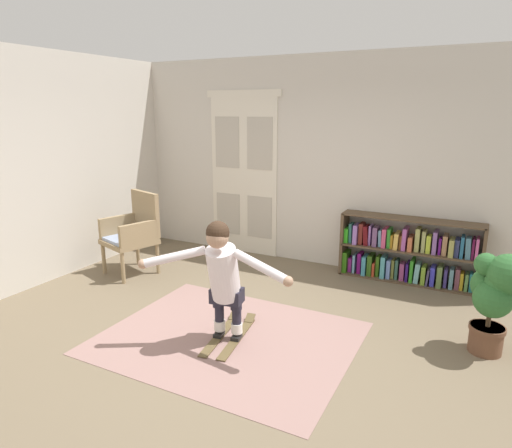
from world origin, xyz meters
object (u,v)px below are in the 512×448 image
(person_skier, at_px, (223,272))
(wicker_chair, at_px, (134,231))
(bookshelf, at_px, (406,254))
(skis_pair, at_px, (230,334))
(potted_plant, at_px, (496,293))

(person_skier, bearing_deg, wicker_chair, 151.73)
(wicker_chair, xyz_separation_m, person_skier, (2.09, -1.12, 0.15))
(bookshelf, height_order, person_skier, person_skier)
(wicker_chair, distance_m, person_skier, 2.38)
(wicker_chair, bearing_deg, person_skier, -28.27)
(bookshelf, distance_m, wicker_chair, 3.61)
(bookshelf, height_order, skis_pair, bookshelf)
(bookshelf, bearing_deg, wicker_chair, -158.22)
(bookshelf, relative_size, wicker_chair, 1.58)
(wicker_chair, height_order, person_skier, person_skier)
(potted_plant, xyz_separation_m, person_skier, (-2.25, -0.95, 0.13))
(skis_pair, height_order, person_skier, person_skier)
(bookshelf, relative_size, skis_pair, 1.93)
(bookshelf, bearing_deg, skis_pair, -118.90)
(skis_pair, bearing_deg, person_skier, -80.90)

